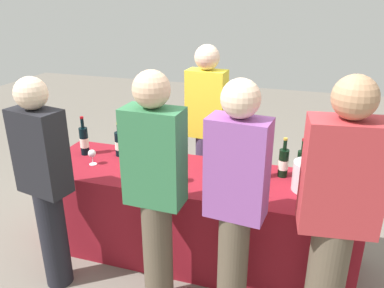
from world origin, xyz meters
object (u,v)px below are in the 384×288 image
(wine_bottle_0, at_px, (84,141))
(ice_bucket, at_px, (309,177))
(guest_0, at_px, (45,180))
(wine_bottle_4, at_px, (283,163))
(wine_glass_2, at_px, (150,163))
(guest_1, at_px, (155,188))
(wine_glass_3, at_px, (176,169))
(server_pouring, at_px, (206,126))
(wine_bottle_2, at_px, (210,153))
(wine_bottle_3, at_px, (261,164))
(wine_bottle_5, at_px, (301,165))
(wine_glass_1, at_px, (131,162))
(guest_2, at_px, (236,201))
(guest_3, at_px, (336,214))
(wine_bottle_1, at_px, (120,144))
(wine_glass_0, at_px, (92,154))

(wine_bottle_0, bearing_deg, ice_bucket, -2.56)
(guest_0, bearing_deg, wine_bottle_4, 39.33)
(wine_glass_2, relative_size, guest_1, 0.08)
(wine_bottle_4, bearing_deg, wine_glass_3, -155.12)
(wine_bottle_4, bearing_deg, server_pouring, 147.42)
(wine_bottle_2, relative_size, wine_glass_3, 2.17)
(wine_bottle_3, distance_m, wine_bottle_5, 0.29)
(wine_glass_1, xyz_separation_m, server_pouring, (0.37, 0.78, 0.08))
(wine_bottle_3, height_order, guest_1, guest_1)
(wine_bottle_5, bearing_deg, wine_bottle_2, 179.91)
(guest_0, bearing_deg, server_pouring, 70.05)
(wine_bottle_5, relative_size, server_pouring, 0.20)
(guest_2, bearing_deg, wine_glass_3, 147.10)
(guest_2, height_order, guest_3, guest_3)
(wine_bottle_3, distance_m, guest_0, 1.53)
(wine_bottle_3, bearing_deg, wine_bottle_2, 170.00)
(wine_bottle_1, relative_size, wine_glass_1, 2.18)
(guest_3, bearing_deg, server_pouring, 123.85)
(server_pouring, xyz_separation_m, guest_0, (-0.77, -1.27, -0.04))
(wine_bottle_5, height_order, guest_3, guest_3)
(wine_glass_0, xyz_separation_m, server_pouring, (0.75, 0.72, 0.08))
(wine_bottle_2, bearing_deg, wine_glass_0, -165.18)
(wine_glass_1, xyz_separation_m, wine_glass_2, (0.14, 0.04, -0.00))
(wine_bottle_5, relative_size, wine_glass_3, 2.15)
(wine_bottle_0, height_order, wine_bottle_5, wine_bottle_0)
(wine_bottle_1, relative_size, ice_bucket, 1.27)
(wine_bottle_0, bearing_deg, wine_glass_3, -15.50)
(wine_bottle_1, relative_size, guest_3, 0.18)
(wine_bottle_2, height_order, guest_0, guest_0)
(wine_glass_2, distance_m, guest_2, 0.90)
(wine_bottle_0, bearing_deg, wine_bottle_4, 2.91)
(wine_bottle_2, distance_m, ice_bucket, 0.77)
(wine_bottle_0, xyz_separation_m, guest_0, (0.15, -0.72, 0.01))
(wine_bottle_4, relative_size, wine_glass_1, 2.29)
(wine_bottle_0, distance_m, guest_1, 1.17)
(guest_2, bearing_deg, wine_bottle_0, 160.78)
(wine_glass_1, height_order, guest_2, guest_2)
(wine_glass_3, bearing_deg, wine_glass_2, 164.70)
(wine_bottle_4, bearing_deg, wine_glass_2, -164.09)
(wine_bottle_0, relative_size, server_pouring, 0.21)
(wine_glass_1, bearing_deg, wine_glass_2, 14.77)
(wine_bottle_3, bearing_deg, wine_bottle_5, 14.12)
(wine_bottle_3, height_order, ice_bucket, wine_bottle_3)
(wine_bottle_2, bearing_deg, wine_bottle_3, -10.00)
(wine_bottle_5, relative_size, wine_glass_1, 2.39)
(server_pouring, bearing_deg, ice_bucket, 149.22)
(wine_glass_0, bearing_deg, wine_bottle_0, 136.22)
(wine_bottle_3, distance_m, wine_glass_3, 0.63)
(wine_bottle_3, relative_size, wine_glass_3, 2.08)
(wine_glass_0, relative_size, ice_bucket, 0.55)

